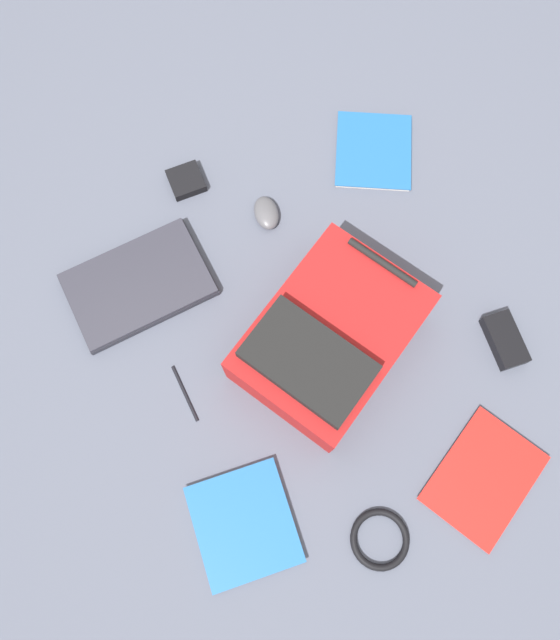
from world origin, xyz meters
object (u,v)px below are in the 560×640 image
object	(u,v)px
computer_mouse	(266,213)
power_brick	(505,340)
book_manual	(244,524)
backpack	(329,339)
book_blue	(483,478)
pen_black	(185,393)
book_comic	(374,151)
laptop	(138,285)
cable_coil	(380,540)
earbud_pouch	(186,181)

from	to	relation	value
computer_mouse	power_brick	size ratio (longest dim) A/B	0.71
book_manual	computer_mouse	size ratio (longest dim) A/B	2.59
backpack	book_blue	world-z (taller)	backpack
power_brick	pen_black	bearing A→B (deg)	-6.30
backpack	computer_mouse	xyz separation A→B (m)	(0.05, -0.39, -0.07)
pen_black	backpack	bearing A→B (deg)	-177.28
book_comic	book_blue	world-z (taller)	same
laptop	book_manual	world-z (taller)	laptop
book_blue	power_brick	xyz separation A→B (m)	(-0.17, -0.29, 0.01)
book_comic	book_manual	distance (m)	1.02
power_brick	cable_coil	bearing A→B (deg)	39.09
cable_coil	laptop	bearing A→B (deg)	-61.80
backpack	laptop	world-z (taller)	backpack
cable_coil	backpack	bearing A→B (deg)	-91.75
backpack	computer_mouse	distance (m)	0.39
book_comic	earbud_pouch	distance (m)	0.51
laptop	book_comic	size ratio (longest dim) A/B	1.37
power_brick	backpack	bearing A→B (deg)	-13.79
cable_coil	pen_black	world-z (taller)	cable_coil
book_comic	pen_black	world-z (taller)	book_comic
laptop	book_blue	size ratio (longest dim) A/B	1.17
cable_coil	power_brick	bearing A→B (deg)	-140.91
computer_mouse	power_brick	distance (m)	0.68
book_blue	cable_coil	distance (m)	0.28
book_blue	computer_mouse	world-z (taller)	computer_mouse
laptop	book_manual	bearing A→B (deg)	100.02
book_blue	pen_black	distance (m)	0.73
book_manual	power_brick	bearing A→B (deg)	-161.56
pen_black	earbud_pouch	xyz separation A→B (m)	(-0.13, -0.55, 0.01)
book_comic	earbud_pouch	bearing A→B (deg)	-5.22
book_manual	pen_black	distance (m)	0.34
backpack	laptop	xyz separation A→B (m)	(0.41, -0.28, -0.07)
cable_coil	power_brick	world-z (taller)	power_brick
laptop	earbud_pouch	bearing A→B (deg)	-125.67
book_manual	power_brick	size ratio (longest dim) A/B	1.83
book_blue	book_comic	bearing A→B (deg)	-91.37
book_manual	pen_black	world-z (taller)	book_manual
book_comic	backpack	bearing A→B (deg)	60.07
book_blue	pen_black	world-z (taller)	book_blue
book_blue	computer_mouse	xyz separation A→B (m)	(0.31, -0.78, 0.01)
power_brick	book_comic	bearing A→B (deg)	-76.39
laptop	book_manual	distance (m)	0.64
computer_mouse	pen_black	xyz separation A→B (m)	(0.32, 0.40, -0.01)
backpack	earbud_pouch	xyz separation A→B (m)	(0.23, -0.54, -0.07)
backpack	book_comic	bearing A→B (deg)	-119.93
book_manual	pen_black	size ratio (longest dim) A/B	1.67
cable_coil	earbud_pouch	size ratio (longest dim) A/B	1.55
backpack	cable_coil	size ratio (longest dim) A/B	3.88
pen_black	earbud_pouch	bearing A→B (deg)	-103.60
computer_mouse	cable_coil	xyz separation A→B (m)	(-0.03, 0.85, -0.01)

